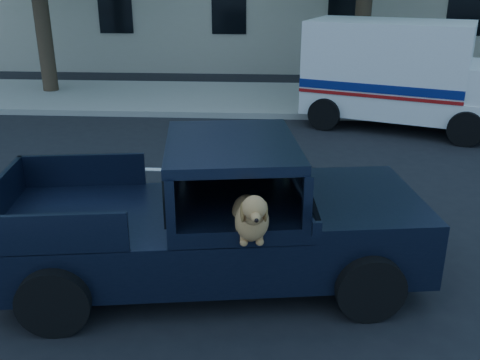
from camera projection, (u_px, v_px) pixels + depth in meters
The scene contains 5 objects.
ground at pixel (63, 261), 6.78m from camera, with size 120.00×120.00×0.00m, color black.
far_sidewalk at pixel (182, 97), 15.31m from camera, with size 60.00×4.00×0.15m, color gray.
lane_stripes at pixel (238, 171), 9.82m from camera, with size 21.60×0.14×0.01m, color silver, non-canonical shape.
pickup_truck at pixel (206, 235), 6.20m from camera, with size 4.97×2.65×1.70m.
mail_truck at pixel (399, 82), 12.38m from camera, with size 4.83×3.46×2.41m.
Camera 1 is at (2.62, -5.79, 3.42)m, focal length 40.00 mm.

